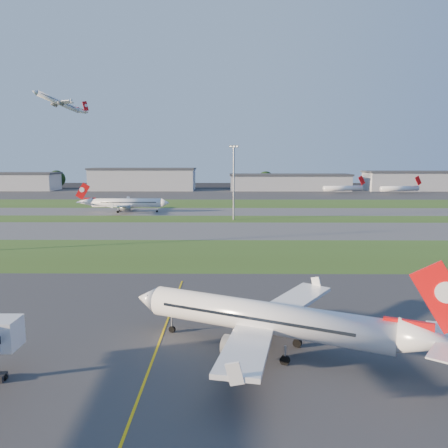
{
  "coord_description": "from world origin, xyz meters",
  "views": [
    {
      "loc": [
        12.91,
        -43.47,
        21.05
      ],
      "look_at": [
        12.11,
        51.01,
        7.0
      ],
      "focal_mm": 35.0,
      "sensor_mm": 36.0,
      "label": 1
    }
  ],
  "objects_px": {
    "airliner_parked": "(267,319)",
    "airliner_taxiing": "(126,203)",
    "mini_jet_near": "(343,188)",
    "mini_jet_far": "(400,188)",
    "light_mast_centre": "(234,177)"
  },
  "relations": [
    {
      "from": "airliner_taxiing",
      "to": "mini_jet_far",
      "type": "bearing_deg",
      "value": -147.61
    },
    {
      "from": "mini_jet_near",
      "to": "mini_jet_far",
      "type": "distance_m",
      "value": 34.14
    },
    {
      "from": "airliner_parked",
      "to": "mini_jet_far",
      "type": "relative_size",
      "value": 1.13
    },
    {
      "from": "airliner_parked",
      "to": "mini_jet_far",
      "type": "bearing_deg",
      "value": 90.03
    },
    {
      "from": "mini_jet_near",
      "to": "light_mast_centre",
      "type": "height_order",
      "value": "light_mast_centre"
    },
    {
      "from": "airliner_parked",
      "to": "light_mast_centre",
      "type": "height_order",
      "value": "light_mast_centre"
    },
    {
      "from": "airliner_parked",
      "to": "airliner_taxiing",
      "type": "relative_size",
      "value": 0.93
    },
    {
      "from": "airliner_parked",
      "to": "light_mast_centre",
      "type": "distance_m",
      "value": 106.23
    },
    {
      "from": "mini_jet_far",
      "to": "light_mast_centre",
      "type": "height_order",
      "value": "light_mast_centre"
    },
    {
      "from": "airliner_taxiing",
      "to": "mini_jet_near",
      "type": "distance_m",
      "value": 149.33
    },
    {
      "from": "airliner_taxiing",
      "to": "light_mast_centre",
      "type": "distance_m",
      "value": 49.01
    },
    {
      "from": "mini_jet_far",
      "to": "light_mast_centre",
      "type": "bearing_deg",
      "value": -146.31
    },
    {
      "from": "mini_jet_near",
      "to": "mini_jet_far",
      "type": "bearing_deg",
      "value": -20.08
    },
    {
      "from": "airliner_parked",
      "to": "mini_jet_far",
      "type": "height_order",
      "value": "airliner_parked"
    },
    {
      "from": "mini_jet_near",
      "to": "airliner_taxiing",
      "type": "bearing_deg",
      "value": -154.28
    }
  ]
}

